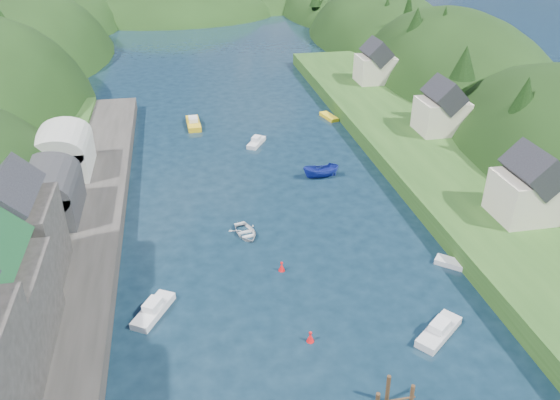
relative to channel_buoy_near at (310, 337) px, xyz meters
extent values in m
plane|color=black|center=(0.88, 40.58, -0.48)|extent=(600.00, 600.00, 0.00)
ellipsoid|color=black|center=(-44.12, 108.58, -8.91)|extent=(44.00, 75.56, 48.19)
ellipsoid|color=black|center=(-44.12, 150.58, -7.30)|extent=(44.00, 75.56, 39.00)
ellipsoid|color=black|center=(45.88, 65.58, -8.88)|extent=(36.00, 75.56, 48.00)
ellipsoid|color=black|center=(45.88, 108.58, -8.26)|extent=(36.00, 75.56, 44.49)
ellipsoid|color=black|center=(45.88, 150.58, -6.78)|extent=(36.00, 75.56, 36.00)
ellipsoid|color=black|center=(-9.12, 160.58, -10.48)|extent=(80.00, 60.00, 44.00)
ellipsoid|color=black|center=(18.88, 170.58, -12.48)|extent=(70.00, 56.00, 36.00)
cone|color=black|center=(-39.95, 75.33, 8.20)|extent=(5.28, 5.28, 5.69)
cone|color=black|center=(-42.05, 84.60, 11.63)|extent=(4.77, 4.77, 6.14)
cone|color=black|center=(-36.38, 94.33, 8.17)|extent=(4.07, 4.07, 5.32)
cone|color=black|center=(-37.91, 110.58, 9.40)|extent=(4.56, 4.56, 8.34)
cone|color=black|center=(-41.80, 113.43, 7.42)|extent=(4.75, 4.75, 5.13)
cone|color=black|center=(-38.75, 129.79, 8.29)|extent=(4.27, 4.27, 6.83)
cone|color=black|center=(35.55, 27.46, 9.77)|extent=(5.29, 5.29, 7.24)
cone|color=black|center=(34.35, 42.03, 11.57)|extent=(4.07, 4.07, 5.13)
cone|color=black|center=(41.89, 51.72, 7.57)|extent=(3.40, 3.40, 5.56)
cone|color=black|center=(41.70, 64.85, 11.27)|extent=(4.94, 4.94, 9.43)
cone|color=black|center=(37.37, 67.68, 12.01)|extent=(5.25, 5.25, 6.88)
cone|color=black|center=(42.86, 84.75, 11.99)|extent=(3.36, 3.36, 8.02)
cone|color=black|center=(41.50, 94.24, 9.91)|extent=(4.57, 4.57, 6.47)
cone|color=black|center=(44.22, 107.92, 8.51)|extent=(3.59, 3.59, 6.10)
cube|color=#2D2B28|center=(-23.12, 10.58, 0.52)|extent=(12.00, 110.00, 2.00)
cube|color=#2D2B28|center=(-25.12, 11.58, 5.52)|extent=(7.00, 8.00, 8.00)
cube|color=black|center=(-25.12, 11.58, 10.36)|extent=(5.15, 8.32, 5.15)
cube|color=#2D2D30|center=(-25.12, 23.58, 3.52)|extent=(7.00, 9.00, 4.00)
cylinder|color=#2D2D30|center=(-25.12, 23.58, 5.52)|extent=(7.00, 9.00, 7.00)
cube|color=#B2B2A8|center=(-25.12, 35.58, 3.52)|extent=(7.00, 9.00, 4.00)
cylinder|color=#B2B2A8|center=(-25.12, 35.58, 5.52)|extent=(7.00, 9.00, 7.00)
cube|color=#234719|center=(25.88, 30.58, 0.72)|extent=(16.00, 120.00, 2.40)
cube|color=beige|center=(27.88, 12.58, 4.42)|extent=(7.00, 6.00, 5.00)
cube|color=black|center=(27.88, 12.58, 7.76)|extent=(5.15, 6.24, 5.15)
cube|color=beige|center=(29.88, 38.58, 4.42)|extent=(7.00, 6.00, 5.00)
cube|color=black|center=(29.88, 38.58, 7.76)|extent=(5.15, 6.24, 5.15)
cube|color=beige|center=(28.88, 65.58, 4.42)|extent=(7.00, 6.00, 5.00)
cube|color=black|center=(28.88, 65.58, 7.76)|extent=(5.15, 6.24, 5.15)
cylinder|color=#382314|center=(4.22, -7.46, 0.59)|extent=(0.32, 0.32, 3.34)
cylinder|color=#382314|center=(4.22, -8.79, 1.16)|extent=(3.19, 0.16, 0.16)
cone|color=red|center=(0.00, 0.00, -0.03)|extent=(0.70, 0.70, 0.90)
sphere|color=red|center=(0.00, 0.00, 0.47)|extent=(0.30, 0.30, 0.30)
cone|color=red|center=(-0.46, 10.69, -0.03)|extent=(0.70, 0.70, 0.90)
sphere|color=red|center=(-0.46, 10.69, 0.47)|extent=(0.30, 0.30, 0.30)
cube|color=silver|center=(2.03, 44.33, -0.19)|extent=(3.63, 4.78, 0.65)
cube|color=silver|center=(2.03, 44.33, 0.52)|extent=(1.74, 1.94, 0.70)
imported|color=navy|center=(9.04, 30.98, 0.37)|extent=(5.33, 2.35, 2.00)
cube|color=silver|center=(-13.50, 6.30, -0.14)|extent=(4.17, 5.46, 0.74)
cube|color=silver|center=(-13.50, 6.30, 0.61)|extent=(1.99, 2.22, 0.70)
cube|color=silver|center=(11.37, -1.37, -0.13)|extent=(5.44, 4.82, 0.77)
cube|color=silver|center=(11.37, -1.37, 0.64)|extent=(2.30, 2.19, 0.70)
cube|color=silver|center=(17.77, 7.88, -0.20)|extent=(4.32, 3.96, 0.62)
imported|color=silver|center=(-3.20, 18.28, -0.17)|extent=(4.11, 5.07, 0.93)
cube|color=yellow|center=(16.44, 53.56, -0.20)|extent=(2.52, 4.69, 0.63)
cube|color=gold|center=(-7.30, 54.27, -0.08)|extent=(2.37, 6.49, 0.90)
cube|color=silver|center=(-7.30, 54.27, 0.77)|extent=(1.57, 2.30, 0.70)
camera|label=1|loc=(-9.38, -34.70, 33.42)|focal=35.00mm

